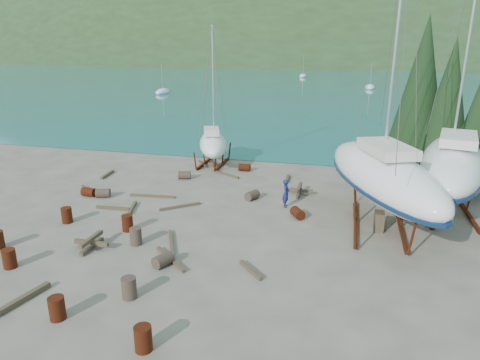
% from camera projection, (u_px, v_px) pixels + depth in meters
% --- Properties ---
extents(ground, '(600.00, 600.00, 0.00)m').
position_uv_depth(ground, '(216.00, 237.00, 22.10)').
color(ground, '#5C5649').
rests_on(ground, ground).
extents(bay_water, '(700.00, 700.00, 0.00)m').
position_uv_depth(bay_water, '(346.00, 57.00, 312.55)').
color(bay_water, '#1A7586').
rests_on(bay_water, ground).
extents(far_hill, '(800.00, 360.00, 110.00)m').
position_uv_depth(far_hill, '(346.00, 57.00, 317.16)').
color(far_hill, '#24371B').
rests_on(far_hill, ground).
extents(far_house_left, '(6.60, 5.60, 5.60)m').
position_uv_depth(far_house_left, '(216.00, 57.00, 210.68)').
color(far_house_left, beige).
rests_on(far_house_left, ground).
extents(far_house_center, '(6.60, 5.60, 5.60)m').
position_uv_depth(far_house_center, '(297.00, 58.00, 201.16)').
color(far_house_center, beige).
rests_on(far_house_center, ground).
extents(far_house_right, '(6.60, 5.60, 5.60)m').
position_uv_depth(far_house_right, '(410.00, 59.00, 189.26)').
color(far_house_right, beige).
rests_on(far_house_right, ground).
extents(cypress_near_right, '(3.60, 3.60, 10.00)m').
position_uv_depth(cypress_near_right, '(448.00, 103.00, 28.42)').
color(cypress_near_right, black).
rests_on(cypress_near_right, ground).
extents(cypress_mid_right, '(3.06, 3.06, 8.50)m').
position_uv_depth(cypress_mid_right, '(478.00, 122.00, 26.49)').
color(cypress_mid_right, black).
rests_on(cypress_mid_right, ground).
extents(cypress_back_left, '(4.14, 4.14, 11.50)m').
position_uv_depth(cypress_back_left, '(421.00, 86.00, 30.36)').
color(cypress_back_left, black).
rests_on(cypress_back_left, ground).
extents(moored_boat_left, '(2.00, 5.00, 6.05)m').
position_uv_depth(moored_boat_left, '(163.00, 92.00, 84.44)').
color(moored_boat_left, white).
rests_on(moored_boat_left, ground).
extents(moored_boat_mid, '(2.00, 5.00, 6.05)m').
position_uv_depth(moored_boat_mid, '(370.00, 87.00, 93.37)').
color(moored_boat_mid, white).
rests_on(moored_boat_mid, ground).
extents(moored_boat_far, '(2.00, 5.00, 6.05)m').
position_uv_depth(moored_boat_far, '(303.00, 76.00, 125.31)').
color(moored_boat_far, white).
rests_on(moored_boat_far, ground).
extents(large_sailboat_near, '(7.46, 11.99, 18.22)m').
position_uv_depth(large_sailboat_near, '(383.00, 175.00, 22.50)').
color(large_sailboat_near, white).
rests_on(large_sailboat_near, ground).
extents(large_sailboat_far, '(5.63, 11.90, 18.12)m').
position_uv_depth(large_sailboat_far, '(452.00, 163.00, 24.58)').
color(large_sailboat_far, white).
rests_on(large_sailboat_far, ground).
extents(small_sailboat_shore, '(4.27, 7.13, 10.89)m').
position_uv_depth(small_sailboat_shore, '(213.00, 144.00, 34.60)').
color(small_sailboat_shore, white).
rests_on(small_sailboat_shore, ground).
extents(worker, '(0.43, 0.64, 1.74)m').
position_uv_depth(worker, '(286.00, 193.00, 25.91)').
color(worker, navy).
rests_on(worker, ground).
extents(drum_1, '(0.89, 1.04, 0.58)m').
position_uv_depth(drum_1, '(163.00, 260.00, 19.13)').
color(drum_1, '#2D2823').
rests_on(drum_1, ground).
extents(drum_2, '(0.92, 0.64, 0.58)m').
position_uv_depth(drum_2, '(89.00, 192.00, 27.89)').
color(drum_2, '#5A280F').
rests_on(drum_2, ground).
extents(drum_3, '(0.58, 0.58, 0.88)m').
position_uv_depth(drum_3, '(57.00, 308.00, 15.41)').
color(drum_3, '#5A280F').
rests_on(drum_3, ground).
extents(drum_4, '(0.88, 0.58, 0.58)m').
position_uv_depth(drum_4, '(244.00, 167.00, 33.41)').
color(drum_4, '#5A280F').
rests_on(drum_4, ground).
extents(drum_6, '(0.96, 1.05, 0.58)m').
position_uv_depth(drum_6, '(298.00, 213.00, 24.43)').
color(drum_6, '#5A280F').
rests_on(drum_6, ground).
extents(drum_7, '(0.58, 0.58, 0.88)m').
position_uv_depth(drum_7, '(143.00, 338.00, 13.83)').
color(drum_7, '#5A280F').
rests_on(drum_7, ground).
extents(drum_8, '(0.58, 0.58, 0.88)m').
position_uv_depth(drum_8, '(67.00, 215.00, 23.75)').
color(drum_8, '#5A280F').
rests_on(drum_8, ground).
extents(drum_9, '(1.01, 0.80, 0.58)m').
position_uv_depth(drum_9, '(184.00, 175.00, 31.46)').
color(drum_9, '#2D2823').
rests_on(drum_9, ground).
extents(drum_11, '(0.92, 1.05, 0.58)m').
position_uv_depth(drum_11, '(252.00, 195.00, 27.30)').
color(drum_11, '#2D2823').
rests_on(drum_11, ground).
extents(drum_13, '(0.58, 0.58, 0.88)m').
position_uv_depth(drum_13, '(9.00, 259.00, 18.96)').
color(drum_13, '#5A280F').
rests_on(drum_13, ground).
extents(drum_14, '(0.58, 0.58, 0.88)m').
position_uv_depth(drum_14, '(127.00, 223.00, 22.71)').
color(drum_14, '#5A280F').
rests_on(drum_14, ground).
extents(drum_15, '(1.02, 0.82, 0.58)m').
position_uv_depth(drum_15, '(103.00, 193.00, 27.70)').
color(drum_15, '#2D2823').
rests_on(drum_15, ground).
extents(drum_16, '(0.58, 0.58, 0.88)m').
position_uv_depth(drum_16, '(136.00, 236.00, 21.15)').
color(drum_16, '#2D2823').
rests_on(drum_16, ground).
extents(drum_17, '(0.58, 0.58, 0.88)m').
position_uv_depth(drum_17, '(129.00, 288.00, 16.69)').
color(drum_17, '#2D2823').
rests_on(drum_17, ground).
extents(timber_0, '(1.41, 1.92, 0.14)m').
position_uv_depth(timber_0, '(202.00, 164.00, 35.17)').
color(timber_0, brown).
rests_on(timber_0, ground).
extents(timber_2, '(0.37, 1.97, 0.19)m').
position_uv_depth(timber_2, '(107.00, 175.00, 32.27)').
color(timber_2, brown).
rests_on(timber_2, ground).
extents(timber_3, '(1.47, 2.81, 0.15)m').
position_uv_depth(timber_3, '(171.00, 243.00, 21.21)').
color(timber_3, brown).
rests_on(timber_3, ground).
extents(timber_4, '(0.73, 1.98, 0.17)m').
position_uv_depth(timber_4, '(132.00, 208.00, 25.74)').
color(timber_4, brown).
rests_on(timber_4, ground).
extents(timber_5, '(2.15, 1.90, 0.16)m').
position_uv_depth(timber_5, '(170.00, 259.00, 19.66)').
color(timber_5, brown).
rests_on(timber_5, ground).
extents(timber_6, '(0.26, 1.71, 0.19)m').
position_uv_depth(timber_6, '(287.00, 179.00, 31.21)').
color(timber_6, brown).
rests_on(timber_6, ground).
extents(timber_7, '(1.32, 1.37, 0.17)m').
position_uv_depth(timber_7, '(251.00, 270.00, 18.70)').
color(timber_7, brown).
rests_on(timber_7, ground).
extents(timber_9, '(2.19, 1.27, 0.15)m').
position_uv_depth(timber_9, '(227.00, 175.00, 32.28)').
color(timber_9, brown).
rests_on(timber_9, ground).
extents(timber_11, '(2.09, 1.81, 0.15)m').
position_uv_depth(timber_11, '(180.00, 206.00, 26.01)').
color(timber_11, brown).
rests_on(timber_11, ground).
extents(timber_12, '(2.14, 0.31, 0.17)m').
position_uv_depth(timber_12, '(113.00, 208.00, 25.73)').
color(timber_12, brown).
rests_on(timber_12, ground).
extents(timber_15, '(3.01, 0.45, 0.15)m').
position_uv_depth(timber_15, '(153.00, 196.00, 27.80)').
color(timber_15, brown).
rests_on(timber_15, ground).
extents(timber_16, '(0.76, 2.53, 0.23)m').
position_uv_depth(timber_16, '(22.00, 300.00, 16.48)').
color(timber_16, brown).
rests_on(timber_16, ground).
extents(timber_17, '(2.34, 1.75, 0.16)m').
position_uv_depth(timber_17, '(90.00, 191.00, 28.71)').
color(timber_17, brown).
rests_on(timber_17, ground).
extents(timber_pile_fore, '(1.80, 1.80, 0.60)m').
position_uv_depth(timber_pile_fore, '(91.00, 243.00, 20.77)').
color(timber_pile_fore, brown).
rests_on(timber_pile_fore, ground).
extents(timber_pile_aft, '(1.80, 1.80, 0.60)m').
position_uv_depth(timber_pile_aft, '(299.00, 190.00, 28.19)').
color(timber_pile_aft, brown).
rests_on(timber_pile_aft, ground).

